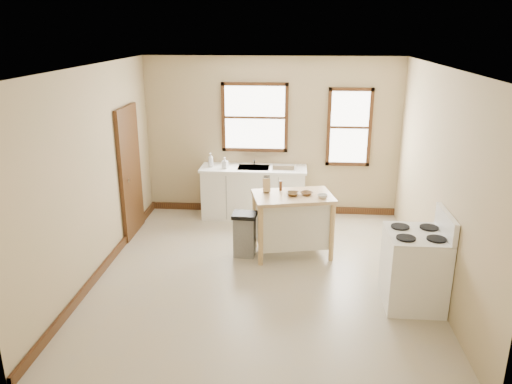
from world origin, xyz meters
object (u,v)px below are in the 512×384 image
soap_bottle_a (211,160)px  trash_bin (245,235)px  soap_bottle_b (225,163)px  dish_rack (284,166)px  knife_block (266,186)px  bowl_b (307,193)px  pepper_grinder (281,186)px  bowl_c (323,196)px  kitchen_island (292,225)px  bowl_a (293,194)px  gas_stove (415,259)px

soap_bottle_a → trash_bin: size_ratio=0.37×
soap_bottle_a → trash_bin: soap_bottle_a is taller
soap_bottle_b → dish_rack: size_ratio=0.49×
knife_block → bowl_b: 0.60m
bowl_b → pepper_grinder: bearing=156.0°
pepper_grinder → trash_bin: pepper_grinder is taller
trash_bin → knife_block: bearing=39.1°
soap_bottle_b → bowl_b: 1.96m
soap_bottle_a → bowl_c: size_ratio=1.69×
kitchen_island → bowl_c: size_ratio=7.69×
soap_bottle_a → knife_block: size_ratio=1.26×
bowl_a → trash_bin: bearing=-171.8°
dish_rack → knife_block: 1.37m
dish_rack → bowl_c: 1.65m
soap_bottle_a → bowl_c: soap_bottle_a is taller
kitchen_island → trash_bin: 0.72m
pepper_grinder → bowl_a: bearing=-49.5°
trash_bin → pepper_grinder: bearing=35.2°
kitchen_island → soap_bottle_b: bearing=118.2°
soap_bottle_b → trash_bin: 1.74m
pepper_grinder → bowl_a: pepper_grinder is taller
bowl_b → dish_rack: bearing=104.7°
knife_block → bowl_b: size_ratio=1.16×
kitchen_island → knife_block: bearing=154.1°
bowl_c → soap_bottle_a: bearing=140.3°
kitchen_island → bowl_a: bearing=-110.2°
bowl_a → gas_stove: bearing=-40.8°
dish_rack → soap_bottle_a: bearing=-167.9°
soap_bottle_b → gas_stove: size_ratio=0.16×
bowl_a → trash_bin: bowl_a is taller
kitchen_island → gas_stove: (1.49, -1.31, 0.14)m
soap_bottle_a → kitchen_island: bearing=-22.9°
soap_bottle_a → soap_bottle_b: size_ratio=1.28×
bowl_c → trash_bin: 1.29m
soap_bottle_b → bowl_b: soap_bottle_b is taller
trash_bin → gas_stove: bearing=-24.8°
bowl_c → bowl_b: bearing=154.1°
dish_rack → bowl_a: (0.17, -1.47, -0.01)m
soap_bottle_b → trash_bin: size_ratio=0.29×
soap_bottle_b → bowl_b: size_ratio=1.15×
knife_block → bowl_b: knife_block is taller
soap_bottle_b → gas_stove: 3.84m
soap_bottle_a → bowl_c: 2.45m
kitchen_island → bowl_a: (-0.00, -0.02, 0.49)m
gas_stove → dish_rack: bearing=121.1°
bowl_b → bowl_c: size_ratio=1.16×
pepper_grinder → gas_stove: 2.29m
trash_bin → gas_stove: (2.19, -1.19, 0.27)m
soap_bottle_b → bowl_b: (1.39, -1.38, -0.06)m
soap_bottle_b → pepper_grinder: 1.58m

